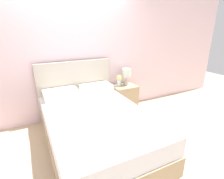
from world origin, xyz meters
TOP-DOWN VIEW (x-y plane):
  - ground_plane at (0.00, 0.00)m, footprint 12.00×12.00m
  - wall_back at (0.00, 0.07)m, footprint 8.00×0.06m
  - bed at (0.00, -1.01)m, footprint 1.45×2.17m
  - nightstand at (1.03, -0.20)m, footprint 0.50×0.39m
  - table_lamp at (1.09, -0.14)m, footprint 0.19×0.19m
  - flower_vase at (0.91, -0.14)m, footprint 0.12×0.12m

SIDE VIEW (x-z plane):
  - ground_plane at x=0.00m, z-range 0.00..0.00m
  - nightstand at x=1.03m, z-range 0.00..0.56m
  - bed at x=0.00m, z-range -0.28..0.88m
  - flower_vase at x=0.91m, z-range 0.58..0.81m
  - table_lamp at x=1.09m, z-range 0.63..0.99m
  - wall_back at x=0.00m, z-range 0.00..2.60m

